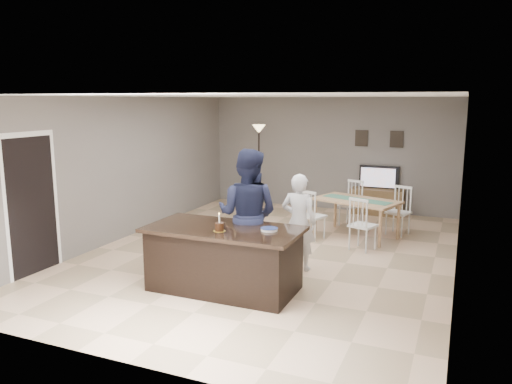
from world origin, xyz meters
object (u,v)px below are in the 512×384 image
at_px(television, 378,177).
at_px(man, 248,215).
at_px(plate_stack, 269,229).
at_px(floor_lamp, 259,144).
at_px(woman, 299,222).
at_px(birthday_cake, 219,227).
at_px(tv_console, 377,202).
at_px(dining_table, 356,206).
at_px(kitchen_island, 224,258).

relative_size(television, man, 0.47).
distance_m(plate_stack, floor_lamp, 5.33).
height_order(television, man, man).
bearing_deg(woman, man, 50.74).
bearing_deg(birthday_cake, floor_lamp, 106.76).
relative_size(television, floor_lamp, 0.44).
height_order(tv_console, dining_table, dining_table).
height_order(kitchen_island, tv_console, kitchen_island).
xyz_separation_m(tv_console, floor_lamp, (-2.71, -0.66, 1.30)).
height_order(woman, plate_stack, woman).
xyz_separation_m(woman, birthday_cake, (-0.66, -1.42, 0.20)).
bearing_deg(woman, television, -95.63).
bearing_deg(television, dining_table, 88.47).
distance_m(birthday_cake, plate_stack, 0.67).
height_order(woman, man, man).
xyz_separation_m(kitchen_island, plate_stack, (0.64, 0.09, 0.46)).
distance_m(birthday_cake, floor_lamp, 5.37).
height_order(kitchen_island, birthday_cake, birthday_cake).
relative_size(tv_console, dining_table, 0.56).
bearing_deg(television, kitchen_island, 77.99).
bearing_deg(kitchen_island, woman, 60.58).
height_order(woman, dining_table, woman).
distance_m(birthday_cake, dining_table, 3.84).
distance_m(woman, plate_stack, 1.15).
distance_m(woman, dining_table, 2.29).
relative_size(man, dining_table, 0.90).
xyz_separation_m(television, floor_lamp, (-2.71, -0.73, 0.73)).
distance_m(television, dining_table, 2.18).
bearing_deg(tv_console, birthday_cake, -101.47).
bearing_deg(woman, dining_table, -100.39).
xyz_separation_m(woman, plate_stack, (-0.05, -1.14, 0.16)).
distance_m(kitchen_island, man, 0.77).
bearing_deg(floor_lamp, dining_table, -28.55).
xyz_separation_m(television, dining_table, (-0.06, -2.17, -0.25)).
bearing_deg(plate_stack, woman, 87.44).
height_order(television, birthday_cake, birthday_cake).
bearing_deg(kitchen_island, plate_stack, 7.86).
height_order(tv_console, woman, woman).
bearing_deg(tv_console, man, -102.15).
bearing_deg(birthday_cake, kitchen_island, 99.11).
height_order(television, dining_table, television).
height_order(kitchen_island, dining_table, dining_table).
bearing_deg(man, television, -104.18).
distance_m(tv_console, birthday_cake, 5.92).
relative_size(woman, plate_stack, 6.48).
distance_m(kitchen_island, dining_table, 3.66).
bearing_deg(plate_stack, man, 138.54).
bearing_deg(plate_stack, tv_console, 84.19).
bearing_deg(birthday_cake, dining_table, 73.12).
relative_size(tv_console, birthday_cake, 4.76).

